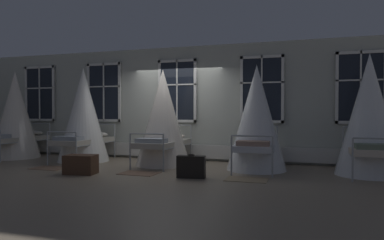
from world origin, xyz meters
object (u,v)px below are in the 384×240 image
cot_first (15,116)px  travel_trunk (81,164)px  cot_fourth (257,119)px  suitcase_dark (191,167)px  cot_second (83,116)px  cot_fifth (369,116)px  cot_third (163,119)px

cot_first → travel_trunk: (3.41, -1.75, -1.00)m
cot_first → cot_fourth: size_ratio=1.04×
travel_trunk → suitcase_dark: bearing=7.1°
cot_first → suitcase_dark: bearing=-102.9°
cot_fourth → suitcase_dark: bearing=140.2°
cot_second → cot_fifth: bearing=-91.0°
cot_third → cot_fourth: bearing=-89.5°
travel_trunk → cot_first: bearing=152.8°
travel_trunk → cot_second: bearing=123.1°
suitcase_dark → cot_fifth: bearing=16.9°
cot_first → cot_third: size_ratio=1.05×
cot_fifth → suitcase_dark: 3.82m
cot_third → suitcase_dark: bearing=-138.9°
cot_fourth → travel_trunk: cot_fourth is taller
cot_fifth → cot_fourth: bearing=89.8°
cot_second → cot_third: size_ratio=1.06×
cot_fourth → suitcase_dark: 2.01m
cot_first → cot_third: (4.58, -0.03, -0.06)m
suitcase_dark → travel_trunk: suitcase_dark is taller
cot_fourth → travel_trunk: 3.97m
cot_third → cot_fourth: size_ratio=0.99×
cot_third → cot_fourth: 2.30m
cot_second → cot_fifth: 6.89m
suitcase_dark → travel_trunk: 2.38m
cot_first → travel_trunk: bearing=-115.9°
cot_third → suitcase_dark: 2.08m
cot_fifth → travel_trunk: cot_fifth is taller
cot_second → cot_fifth: (6.89, -0.03, 0.02)m
cot_second → cot_third: 2.29m
cot_third → travel_trunk: (-1.16, -1.72, -0.94)m
cot_first → cot_fifth: 9.18m
cot_second → suitcase_dark: 3.90m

